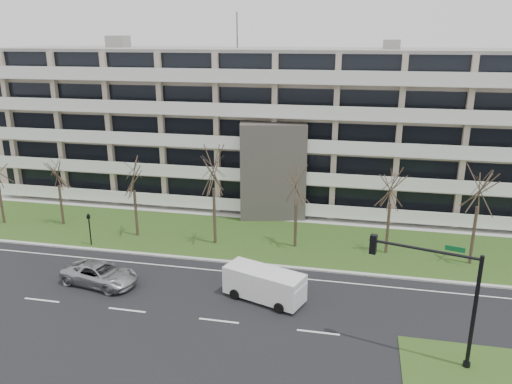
% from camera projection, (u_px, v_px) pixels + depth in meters
% --- Properties ---
extents(ground, '(160.00, 160.00, 0.00)m').
position_uv_depth(ground, '(219.00, 321.00, 30.16)').
color(ground, black).
rests_on(ground, ground).
extents(grass_verge, '(90.00, 10.00, 0.06)m').
position_uv_depth(grass_verge, '(261.00, 239.00, 42.29)').
color(grass_verge, '#254416').
rests_on(grass_verge, ground).
extents(curb, '(90.00, 0.35, 0.12)m').
position_uv_depth(curb, '(248.00, 263.00, 37.62)').
color(curb, '#B2B2AD').
rests_on(curb, ground).
extents(sidewalk, '(90.00, 2.00, 0.08)m').
position_uv_depth(sidewalk, '(272.00, 217.00, 47.43)').
color(sidewalk, '#B2B2AD').
rests_on(sidewalk, ground).
extents(grass_median, '(7.00, 5.00, 0.06)m').
position_uv_depth(grass_median, '(471.00, 372.00, 25.54)').
color(grass_median, '#254416').
rests_on(grass_median, ground).
extents(lane_edge_line, '(90.00, 0.12, 0.01)m').
position_uv_depth(lane_edge_line, '(243.00, 273.00, 36.23)').
color(lane_edge_line, white).
rests_on(lane_edge_line, ground).
extents(apartment_building, '(60.50, 15.10, 18.75)m').
position_uv_depth(apartment_building, '(285.00, 125.00, 51.52)').
color(apartment_building, tan).
rests_on(apartment_building, ground).
extents(silver_pickup, '(5.79, 3.46, 1.51)m').
position_uv_depth(silver_pickup, '(100.00, 274.00, 34.45)').
color(silver_pickup, '#A5A8AD').
rests_on(silver_pickup, ground).
extents(blue_sedan, '(3.94, 1.40, 1.30)m').
position_uv_depth(blue_sedan, '(265.00, 277.00, 34.19)').
color(blue_sedan, '#6F86C1').
rests_on(blue_sedan, ground).
extents(white_van, '(5.62, 3.59, 2.05)m').
position_uv_depth(white_van, '(265.00, 282.00, 32.26)').
color(white_van, white).
rests_on(white_van, ground).
extents(traffic_signal, '(5.52, 1.75, 6.58)m').
position_uv_depth(traffic_signal, '(438.00, 286.00, 25.47)').
color(traffic_signal, black).
rests_on(traffic_signal, ground).
extents(pedestrian_signal, '(0.32, 0.28, 2.78)m').
position_uv_depth(pedestrian_signal, '(89.00, 225.00, 40.49)').
color(pedestrian_signal, black).
rests_on(pedestrian_signal, ground).
extents(tree_1, '(3.33, 3.33, 6.67)m').
position_uv_depth(tree_1, '(57.00, 170.00, 44.00)').
color(tree_1, '#382B21').
rests_on(tree_1, ground).
extents(tree_2, '(3.65, 3.65, 7.30)m').
position_uv_depth(tree_2, '(133.00, 172.00, 41.29)').
color(tree_2, '#382B21').
rests_on(tree_2, ground).
extents(tree_3, '(4.28, 4.28, 8.56)m').
position_uv_depth(tree_3, '(213.00, 166.00, 39.41)').
color(tree_3, '#382B21').
rests_on(tree_3, ground).
extents(tree_4, '(3.71, 3.71, 7.41)m').
position_uv_depth(tree_4, '(297.00, 179.00, 39.02)').
color(tree_4, '#382B21').
rests_on(tree_4, ground).
extents(tree_5, '(3.74, 3.74, 7.48)m').
position_uv_depth(tree_5, '(392.00, 183.00, 37.81)').
color(tree_5, '#382B21').
rests_on(tree_5, ground).
extents(tree_6, '(4.08, 4.08, 8.16)m').
position_uv_depth(tree_6, '(481.00, 183.00, 35.80)').
color(tree_6, '#382B21').
rests_on(tree_6, ground).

